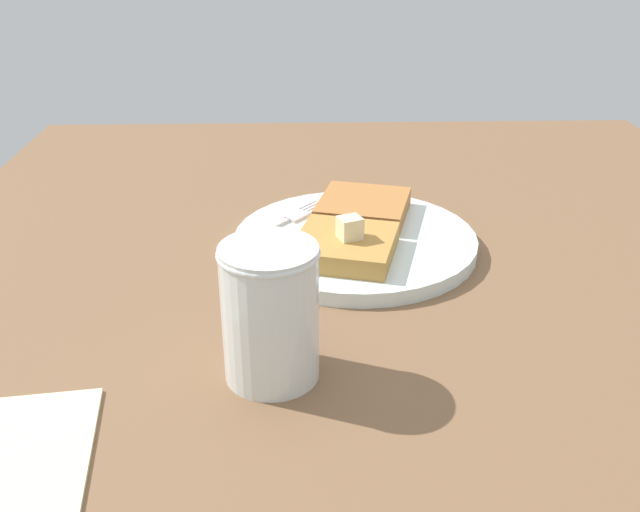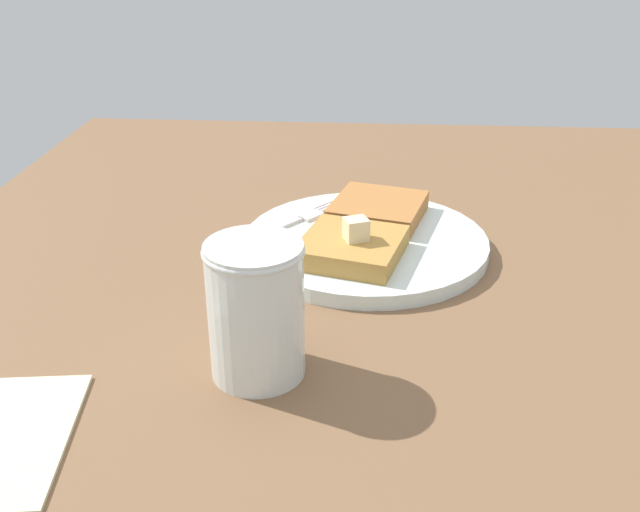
{
  "view_description": "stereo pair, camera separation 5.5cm",
  "coord_description": "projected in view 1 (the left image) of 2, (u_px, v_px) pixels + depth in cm",
  "views": [
    {
      "loc": [
        -66.71,
        6.93,
        34.2
      ],
      "look_at": [
        -10.89,
        5.22,
        6.53
      ],
      "focal_mm": 40.0,
      "sensor_mm": 36.0,
      "label": 1
    },
    {
      "loc": [
        -66.61,
        1.41,
        34.2
      ],
      "look_at": [
        -10.89,
        5.22,
        6.53
      ],
      "focal_mm": 40.0,
      "sensor_mm": 36.0,
      "label": 2
    }
  ],
  "objects": [
    {
      "name": "toast_slice_left",
      "position": [
        345.0,
        246.0,
        0.69
      ],
      "size": [
        11.58,
        11.4,
        1.98
      ],
      "primitive_type": "cube",
      "rotation": [
        0.0,
        0.0,
        -0.27
      ],
      "color": "#B3833D",
      "rests_on": "plate"
    },
    {
      "name": "plate",
      "position": [
        355.0,
        240.0,
        0.74
      ],
      "size": [
        25.04,
        25.04,
        1.49
      ],
      "color": "silver",
      "rests_on": "table_surface"
    },
    {
      "name": "syrup_jar",
      "position": [
        271.0,
        319.0,
        0.52
      ],
      "size": [
        7.38,
        7.38,
        10.71
      ],
      "color": "#57290C",
      "rests_on": "table_surface"
    },
    {
      "name": "toast_slice_middle",
      "position": [
        364.0,
        207.0,
        0.78
      ],
      "size": [
        11.58,
        11.4,
        1.98
      ],
      "primitive_type": "cube",
      "rotation": [
        0.0,
        0.0,
        -0.27
      ],
      "color": "#AF6F37",
      "rests_on": "plate"
    },
    {
      "name": "fork",
      "position": [
        281.0,
        222.0,
        0.76
      ],
      "size": [
        13.24,
        11.31,
        0.36
      ],
      "color": "silver",
      "rests_on": "plate"
    },
    {
      "name": "butter_pat_primary",
      "position": [
        350.0,
        228.0,
        0.68
      ],
      "size": [
        2.58,
        2.7,
        2.13
      ],
      "primitive_type": "cube",
      "rotation": [
        0.0,
        0.0,
        1.96
      ],
      "color": "beige",
      "rests_on": "toast_slice_left"
    },
    {
      "name": "table_surface",
      "position": [
        366.0,
        256.0,
        0.75
      ],
      "size": [
        94.89,
        94.89,
        2.03
      ],
      "primitive_type": "cube",
      "color": "brown",
      "rests_on": "ground"
    }
  ]
}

